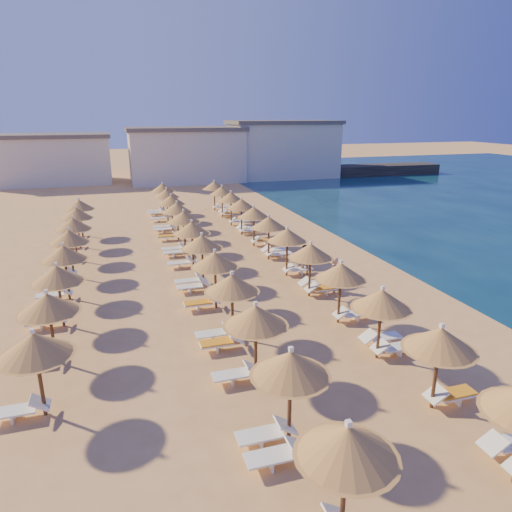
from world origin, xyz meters
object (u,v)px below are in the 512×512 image
object	(u,v)px
jetty	(345,171)
beachgoer_a	(334,275)
parasol_row_west	(197,235)
beachgoer_b	(305,260)
parasol_row_east	(278,229)

from	to	relation	value
jetty	beachgoer_a	size ratio (longest dim) A/B	16.14
parasol_row_west	beachgoer_a	xyz separation A→B (m)	(6.40, -4.69, -1.47)
jetty	beachgoer_b	xyz separation A→B (m)	(-23.30, -39.31, 0.15)
jetty	beachgoer_b	bearing A→B (deg)	-118.36
parasol_row_east	beachgoer_b	world-z (taller)	parasol_row_east
beachgoer_b	beachgoer_a	bearing A→B (deg)	-36.33
parasol_row_west	parasol_row_east	bearing A→B (deg)	0.00
jetty	beachgoer_b	world-z (taller)	beachgoer_b
parasol_row_west	beachgoer_b	size ratio (longest dim) A/B	21.27
parasol_row_west	beachgoer_b	distance (m)	6.45
jetty	parasol_row_east	world-z (taller)	parasol_row_east
jetty	beachgoer_a	xyz separation A→B (m)	(-22.90, -42.16, 0.18)
parasol_row_east	beachgoer_a	size ratio (longest dim) A/B	20.64
parasol_row_east	beachgoer_a	distance (m)	5.13
jetty	parasol_row_west	distance (m)	47.60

